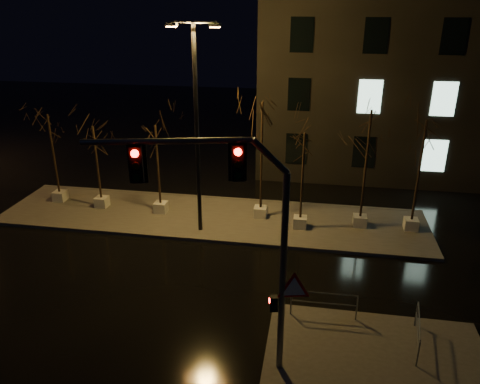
# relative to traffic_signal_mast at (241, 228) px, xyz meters

# --- Properties ---
(ground) EXTENTS (90.00, 90.00, 0.00)m
(ground) POSITION_rel_traffic_signal_mast_xyz_m (-3.35, 4.46, -4.94)
(ground) COLOR black
(ground) RESTS_ON ground
(median) EXTENTS (22.00, 5.00, 0.15)m
(median) POSITION_rel_traffic_signal_mast_xyz_m (-3.35, 10.46, -4.86)
(median) COLOR #47443F
(median) RESTS_ON ground
(sidewalk_corner) EXTENTS (7.00, 5.00, 0.15)m
(sidewalk_corner) POSITION_rel_traffic_signal_mast_xyz_m (4.15, 0.96, -4.86)
(sidewalk_corner) COLOR #47443F
(sidewalk_corner) RESTS_ON ground
(building) EXTENTS (25.00, 12.00, 15.00)m
(building) POSITION_rel_traffic_signal_mast_xyz_m (10.65, 22.46, 2.56)
(building) COLOR black
(building) RESTS_ON ground
(tree_0) EXTENTS (1.80, 1.80, 5.05)m
(tree_0) POSITION_rel_traffic_signal_mast_xyz_m (-12.15, 11.04, -0.96)
(tree_0) COLOR beige
(tree_0) RESTS_ON median
(tree_1) EXTENTS (1.80, 1.80, 4.59)m
(tree_1) POSITION_rel_traffic_signal_mast_xyz_m (-9.48, 10.66, -1.31)
(tree_1) COLOR beige
(tree_1) RESTS_ON median
(tree_2) EXTENTS (1.80, 1.80, 4.83)m
(tree_2) POSITION_rel_traffic_signal_mast_xyz_m (-6.08, 10.51, -1.12)
(tree_2) COLOR beige
(tree_2) RESTS_ON median
(tree_3) EXTENTS (1.80, 1.80, 6.16)m
(tree_3) POSITION_rel_traffic_signal_mast_xyz_m (-0.80, 10.82, -0.11)
(tree_3) COLOR beige
(tree_3) RESTS_ON median
(tree_4) EXTENTS (1.80, 1.80, 4.93)m
(tree_4) POSITION_rel_traffic_signal_mast_xyz_m (1.28, 9.95, -1.05)
(tree_4) COLOR beige
(tree_4) RESTS_ON median
(tree_5) EXTENTS (1.80, 1.80, 6.00)m
(tree_5) POSITION_rel_traffic_signal_mast_xyz_m (4.21, 10.60, -0.24)
(tree_5) COLOR beige
(tree_5) RESTS_ON median
(tree_6) EXTENTS (1.80, 1.80, 5.61)m
(tree_6) POSITION_rel_traffic_signal_mast_xyz_m (6.65, 10.64, -0.53)
(tree_6) COLOR beige
(tree_6) RESTS_ON median
(traffic_signal_mast) EXTENTS (5.86, 1.35, 7.29)m
(traffic_signal_mast) POSITION_rel_traffic_signal_mast_xyz_m (0.00, 0.00, 0.00)
(traffic_signal_mast) COLOR #54575B
(traffic_signal_mast) RESTS_ON sidewalk_corner
(streetlight_main) EXTENTS (2.41, 0.48, 9.64)m
(streetlight_main) POSITION_rel_traffic_signal_mast_xyz_m (-3.52, 8.88, 0.77)
(streetlight_main) COLOR black
(streetlight_main) RESTS_ON median
(guard_rail_a) EXTENTS (2.34, 0.10, 1.01)m
(guard_rail_a) POSITION_rel_traffic_signal_mast_xyz_m (2.46, 2.96, -4.13)
(guard_rail_a) COLOR #54575B
(guard_rail_a) RESTS_ON sidewalk_corner
(guard_rail_b) EXTENTS (0.34, 2.07, 0.99)m
(guard_rail_b) POSITION_rel_traffic_signal_mast_xyz_m (5.45, 1.99, -4.15)
(guard_rail_b) COLOR #54575B
(guard_rail_b) RESTS_ON sidewalk_corner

